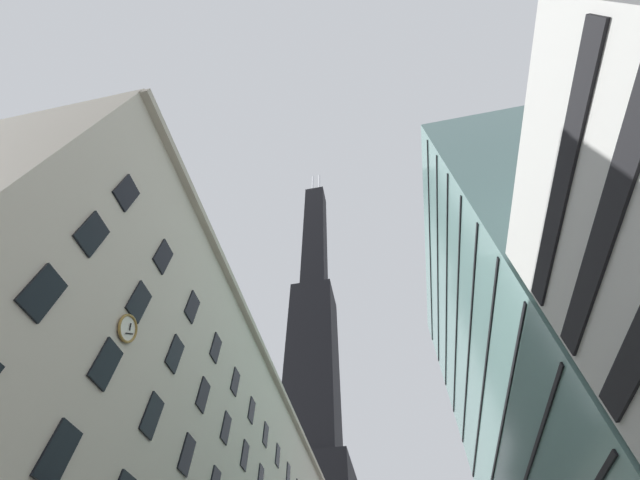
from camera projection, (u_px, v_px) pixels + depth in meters
name	position (u px, v px, depth m)	size (l,w,h in m)	color
dark_skyscraper	(312.00, 401.00, 119.87)	(23.45, 23.45, 223.92)	black
glass_office_midrise	(562.00, 373.00, 34.73)	(15.67, 35.12, 43.39)	gray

